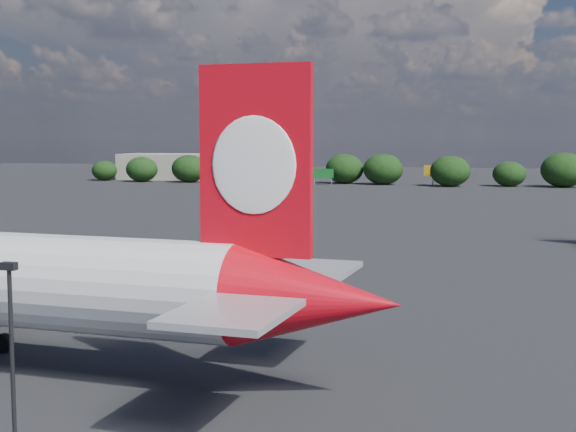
# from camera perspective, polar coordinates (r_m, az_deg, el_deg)

# --- Properties ---
(ground) EXTENTS (500.00, 500.00, 0.00)m
(ground) POSITION_cam_1_polar(r_m,az_deg,el_deg) (108.58, -1.57, -1.53)
(ground) COLOR black
(ground) RESTS_ON ground
(apron_lamp_post) EXTENTS (0.55, 0.30, 9.34)m
(apron_lamp_post) POSITION_cam_1_polar(r_m,az_deg,el_deg) (30.59, -18.99, -10.61)
(apron_lamp_post) COLOR black
(apron_lamp_post) RESTS_ON ground
(terminal_building) EXTENTS (42.00, 16.00, 8.00)m
(terminal_building) POSITION_cam_1_polar(r_m,az_deg,el_deg) (254.17, -7.12, 3.50)
(terminal_building) COLOR gray
(terminal_building) RESTS_ON ground
(highway_sign) EXTENTS (6.00, 0.30, 4.50)m
(highway_sign) POSITION_cam_1_polar(r_m,az_deg,el_deg) (224.83, 2.50, 3.03)
(highway_sign) COLOR #136021
(highway_sign) RESTS_ON ground
(billboard_yellow) EXTENTS (5.00, 0.30, 5.50)m
(billboard_yellow) POSITION_cam_1_polar(r_m,az_deg,el_deg) (226.20, 10.28, 3.15)
(billboard_yellow) COLOR orange
(billboard_yellow) RESTS_ON ground
(horizon_treeline) EXTENTS (200.79, 15.53, 9.31)m
(horizon_treeline) POSITION_cam_1_polar(r_m,az_deg,el_deg) (223.49, 10.59, 3.16)
(horizon_treeline) COLOR black
(horizon_treeline) RESTS_ON ground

